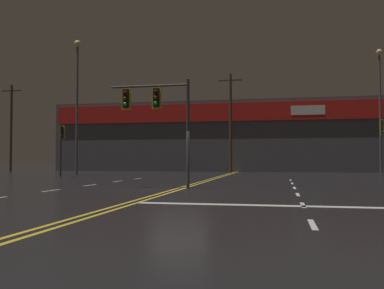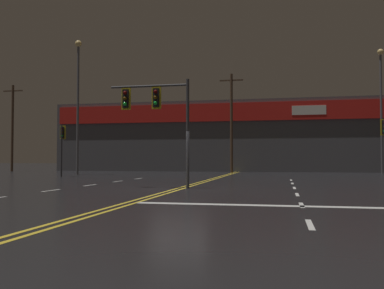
{
  "view_description": "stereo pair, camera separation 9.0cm",
  "coord_description": "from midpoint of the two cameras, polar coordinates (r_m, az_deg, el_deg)",
  "views": [
    {
      "loc": [
        4.26,
        -17.71,
        1.28
      ],
      "look_at": [
        0.0,
        2.92,
        2.0
      ],
      "focal_mm": 40.0,
      "sensor_mm": 36.0,
      "label": 1
    },
    {
      "loc": [
        4.35,
        -17.69,
        1.28
      ],
      "look_at": [
        0.0,
        2.92,
        2.0
      ],
      "focal_mm": 40.0,
      "sensor_mm": 36.0,
      "label": 2
    }
  ],
  "objects": [
    {
      "name": "road_markings",
      "position": [
        17.03,
        0.12,
        -6.26
      ],
      "size": [
        14.48,
        60.0,
        0.01
      ],
      "color": "gold",
      "rests_on": "ground"
    },
    {
      "name": "utility_pole_row",
      "position": [
        40.0,
        5.96,
        3.14
      ],
      "size": [
        48.68,
        0.26,
        9.51
      ],
      "color": "#4C3828",
      "rests_on": "ground"
    },
    {
      "name": "streetlight_median_approach",
      "position": [
        42.27,
        23.71,
        5.99
      ],
      "size": [
        0.56,
        0.56,
        11.23
      ],
      "color": "#59595E",
      "rests_on": "ground"
    },
    {
      "name": "traffic_signal_corner_northwest",
      "position": [
        32.45,
        -17.08,
        0.7
      ],
      "size": [
        0.42,
        0.36,
        3.72
      ],
      "color": "#38383D",
      "rests_on": "ground"
    },
    {
      "name": "traffic_signal_corner_northeast",
      "position": [
        28.37,
        24.13,
        1.14
      ],
      "size": [
        0.42,
        0.36,
        3.71
      ],
      "color": "#38383D",
      "rests_on": "ground"
    },
    {
      "name": "traffic_signal_median",
      "position": [
        19.17,
        -5.14,
        5.07
      ],
      "size": [
        3.63,
        0.36,
        4.8
      ],
      "color": "#38383D",
      "rests_on": "ground"
    },
    {
      "name": "streetlight_near_left",
      "position": [
        37.02,
        -15.14,
        6.97
      ],
      "size": [
        0.56,
        0.56,
        11.19
      ],
      "color": "#59595E",
      "rests_on": "ground"
    },
    {
      "name": "ground_plane",
      "position": [
        18.26,
        -2.01,
        -5.98
      ],
      "size": [
        200.0,
        200.0,
        0.0
      ],
      "primitive_type": "plane",
      "color": "black"
    },
    {
      "name": "building_backdrop",
      "position": [
        47.86,
        6.49,
        0.89
      ],
      "size": [
        39.51,
        10.23,
        7.27
      ],
      "color": "#4C4C51",
      "rests_on": "ground"
    }
  ]
}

